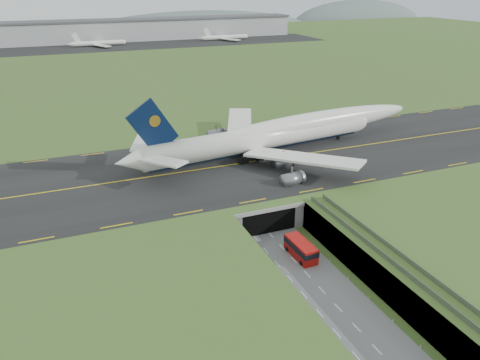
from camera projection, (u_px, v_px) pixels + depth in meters
name	position (u px, v px, depth m)	size (l,w,h in m)	color
ground	(287.00, 253.00, 90.60)	(900.00, 900.00, 0.00)	#3F5D25
airfield_deck	(287.00, 240.00, 89.41)	(800.00, 800.00, 6.00)	gray
trench_road	(306.00, 273.00, 84.19)	(12.00, 75.00, 0.20)	slate
taxiway	(226.00, 166.00, 116.25)	(800.00, 44.00, 0.18)	black
tunnel_portal	(252.00, 202.00, 103.49)	(17.00, 22.30, 6.00)	gray
guideway	(402.00, 270.00, 76.05)	(3.00, 53.00, 7.05)	#A8A8A3
jumbo_jet	(282.00, 133.00, 123.94)	(89.58, 58.14, 19.38)	white
shuttle_tram	(301.00, 249.00, 88.53)	(3.31, 8.11, 3.26)	#AD0F0B
cargo_terminal	(97.00, 31.00, 339.67)	(320.00, 67.00, 15.60)	#B2B2B2
distant_hills	(149.00, 34.00, 480.11)	(700.00, 91.00, 60.00)	slate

